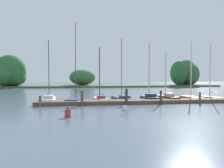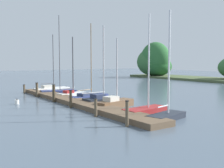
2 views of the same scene
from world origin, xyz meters
name	(u,v)px [view 1 (image 1 of 2)]	position (x,y,z in m)	size (l,w,h in m)	color
ground	(186,125)	(0.00, 0.00, 0.00)	(160.00, 160.00, 0.00)	#4C5B6B
dock_pier	(140,101)	(0.00, 9.63, 0.17)	(20.52, 1.80, 0.35)	brown
far_shore	(92,75)	(-3.76, 41.13, 2.88)	(56.06, 8.69, 7.47)	#4C5B38
sailboat_0	(49,99)	(-9.24, 11.50, 0.34)	(1.55, 4.25, 6.48)	white
sailboat_1	(76,99)	(-6.51, 11.15, 0.31)	(1.93, 3.79, 8.21)	navy
sailboat_2	(100,98)	(-3.96, 11.41, 0.38)	(1.53, 3.32, 5.84)	white
sailboat_3	(122,98)	(-1.45, 11.97, 0.29)	(2.08, 4.41, 6.89)	navy
sailboat_4	(149,97)	(1.49, 11.44, 0.39)	(1.40, 3.45, 6.36)	#232833
sailboat_5	(166,97)	(3.43, 11.41, 0.38)	(1.84, 3.73, 5.21)	brown
sailboat_6	(191,97)	(6.58, 11.82, 0.31)	(1.52, 3.63, 6.61)	maroon
sailboat_7	(210,97)	(8.73, 11.50, 0.37)	(1.75, 3.16, 6.49)	#232833
mooring_piling_0	(40,101)	(-9.52, 8.39, 0.48)	(0.26, 0.26, 0.95)	brown
mooring_piling_1	(82,98)	(-5.83, 8.53, 0.70)	(0.29, 0.29, 1.40)	brown
mooring_piling_2	(126,97)	(-1.66, 8.55, 0.76)	(0.28, 0.28, 1.52)	#3D3323
mooring_piling_3	(161,97)	(1.70, 8.51, 0.68)	(0.23, 0.23, 1.34)	#3D3323
mooring_piling_4	(200,98)	(5.63, 8.33, 0.59)	(0.22, 0.22, 1.17)	brown
channel_buoy_0	(125,108)	(-2.36, 5.65, 0.18)	(0.33, 0.33, 0.46)	white
channel_buoy_1	(68,113)	(-6.73, 3.22, 0.27)	(0.42, 0.42, 0.67)	red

